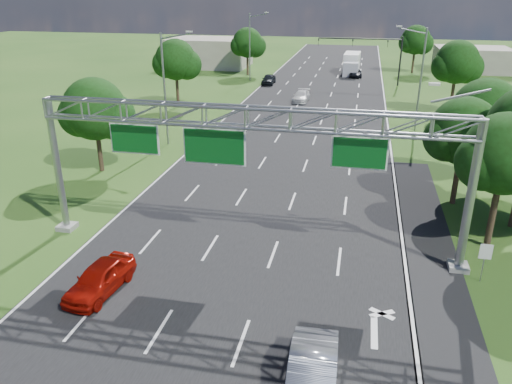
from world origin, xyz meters
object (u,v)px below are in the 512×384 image
(traffic_signal, at_px, (376,49))
(silver_sedan, at_px, (312,378))
(red_coupe, at_px, (100,278))
(box_truck, at_px, (352,64))
(sign_gantry, at_px, (248,129))
(regulatory_sign, at_px, (485,255))

(traffic_signal, height_order, silver_sedan, traffic_signal)
(red_coupe, xyz_separation_m, box_truck, (9.48, 69.17, 0.83))
(sign_gantry, distance_m, box_truck, 63.73)
(red_coupe, distance_m, silver_sedan, 11.53)
(box_truck, bearing_deg, regulatory_sign, -80.04)
(regulatory_sign, relative_size, silver_sedan, 0.43)
(traffic_signal, bearing_deg, red_coupe, -102.62)
(silver_sedan, bearing_deg, red_coupe, 155.29)
(sign_gantry, height_order, silver_sedan, sign_gantry)
(red_coupe, bearing_deg, box_truck, 88.62)
(traffic_signal, bearing_deg, regulatory_sign, -84.80)
(sign_gantry, height_order, traffic_signal, sign_gantry)
(traffic_signal, relative_size, box_truck, 1.41)
(regulatory_sign, distance_m, red_coupe, 18.70)
(silver_sedan, bearing_deg, box_truck, 89.23)
(traffic_signal, distance_m, red_coupe, 60.38)
(sign_gantry, bearing_deg, box_truck, 86.86)
(traffic_signal, xyz_separation_m, silver_sedan, (-2.54, -63.28, -4.36))
(red_coupe, height_order, box_truck, box_truck)
(sign_gantry, xyz_separation_m, box_truck, (3.47, 63.41, -5.33))
(sign_gantry, distance_m, traffic_signal, 53.51)
(silver_sedan, bearing_deg, sign_gantry, 112.50)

